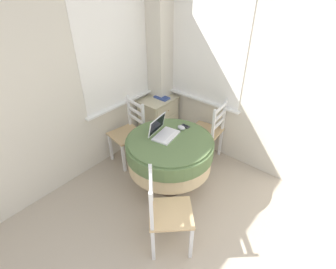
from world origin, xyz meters
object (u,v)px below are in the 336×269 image
Objects in this scene: laptop at (163,132)px; dining_chair_camera_near at (166,214)px; dining_chair_near_back_window at (129,133)px; corner_cabinet at (159,119)px; book_on_cabinet at (162,98)px; cell_phone at (185,126)px; dining_chair_near_right_window at (208,132)px; computer_mouse at (181,128)px; round_dining_table at (170,151)px.

laptop reaches higher than dining_chair_camera_near.
dining_chair_near_back_window is 1.29× the size of corner_cabinet.
book_on_cabinet is at bearing 1.14° from dining_chair_near_back_window.
laptop is at bearing 165.33° from cell_phone.
dining_chair_near_right_window is 1.00× the size of dining_chair_camera_near.
corner_cabinet is at bearing 93.98° from dining_chair_near_right_window.
computer_mouse is 0.11× the size of dining_chair_near_right_window.
round_dining_table is 1.15m from corner_cabinet.
cell_phone is 0.12× the size of dining_chair_camera_near.
round_dining_table is at bearing -96.03° from dining_chair_near_back_window.
dining_chair_near_back_window is 1.00× the size of dining_chair_camera_near.
dining_chair_near_right_window reaches higher than computer_mouse.
laptop is (0.02, 0.12, 0.21)m from round_dining_table.
computer_mouse is 0.84m from dining_chair_near_back_window.
computer_mouse is (0.26, 0.03, 0.19)m from round_dining_table.
dining_chair_camera_near reaches higher than cell_phone.
dining_chair_near_right_window is 0.88m from corner_cabinet.
book_on_cabinet is (0.54, 0.78, -0.04)m from computer_mouse.
dining_chair_camera_near reaches higher than corner_cabinet.
round_dining_table reaches higher than book_on_cabinet.
laptop is at bearing 169.41° from dining_chair_near_right_window.
cell_phone is at bearing 172.25° from dining_chair_near_right_window.
dining_chair_near_back_window is at bearing 108.63° from cell_phone.
dining_chair_near_right_window is (0.47, -0.06, -0.29)m from cell_phone.
dining_chair_near_right_window is 1.52m from dining_chair_camera_near.
book_on_cabinet is (0.79, 0.81, 0.15)m from round_dining_table.
dining_chair_near_back_window reaches higher than round_dining_table.
dining_chair_near_right_window is at bearing -86.02° from corner_cabinet.
round_dining_table is at bearing -134.49° from book_on_cabinet.
laptop is 0.87m from dining_chair_near_right_window.
round_dining_table is 1.14m from book_on_cabinet.
round_dining_table is 0.81m from dining_chair_near_back_window.
dining_chair_camera_near is at bearing -137.47° from laptop.
cell_phone reaches higher than book_on_cabinet.
cell_phone reaches higher than round_dining_table.
computer_mouse is at bearing -176.53° from cell_phone.
dining_chair_near_right_window is (0.55, -0.06, -0.31)m from computer_mouse.
laptop reaches higher than dining_chair_near_back_window.
computer_mouse is 0.95m from book_on_cabinet.
computer_mouse is at bearing -121.17° from corner_cabinet.
round_dining_table is at bearing -100.47° from laptop.
laptop is at bearing -138.23° from book_on_cabinet.
cell_phone is at bearing 28.15° from dining_chair_camera_near.
computer_mouse is 0.15× the size of corner_cabinet.
dining_chair_near_right_window is 0.88m from book_on_cabinet.
dining_chair_camera_near reaches higher than book_on_cabinet.
dining_chair_near_right_window reaches higher than corner_cabinet.
cell_phone is 0.16× the size of corner_cabinet.
corner_cabinet is (0.75, 0.84, -0.21)m from round_dining_table.
cell_phone is at bearing -116.78° from corner_cabinet.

